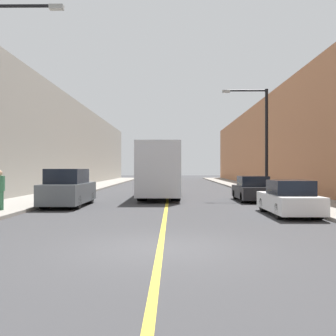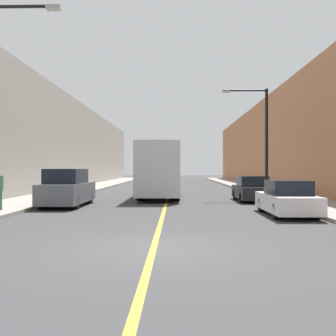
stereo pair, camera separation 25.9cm
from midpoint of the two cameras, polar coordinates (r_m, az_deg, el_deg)
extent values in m
plane|color=#38383A|center=(9.84, -1.90, -11.58)|extent=(200.00, 200.00, 0.00)
cube|color=gray|center=(40.53, -11.19, -2.72)|extent=(3.38, 72.00, 0.15)
cube|color=gray|center=(40.37, 11.25, -2.73)|extent=(3.38, 72.00, 0.15)
cube|color=gray|center=(41.48, -16.20, 3.44)|extent=(4.00, 72.00, 8.97)
cube|color=#B2724C|center=(41.24, 16.31, 3.58)|extent=(4.00, 72.00, 9.14)
cube|color=gold|center=(39.68, 0.01, -2.88)|extent=(0.16, 72.00, 0.01)
cube|color=silver|center=(27.27, -1.34, -0.13)|extent=(2.60, 11.49, 3.22)
cube|color=black|center=(21.56, -1.86, 1.34)|extent=(2.21, 0.04, 1.45)
cylinder|color=black|center=(23.81, -4.07, -3.51)|extent=(0.57, 1.05, 1.05)
cylinder|color=black|center=(23.73, 0.81, -3.52)|extent=(0.57, 1.05, 1.05)
cylinder|color=black|center=(30.91, -2.99, -2.71)|extent=(0.57, 1.05, 1.05)
cylinder|color=black|center=(30.85, 0.77, -2.72)|extent=(0.57, 1.05, 1.05)
cube|color=#51565B|center=(21.05, -14.57, -3.49)|extent=(1.89, 4.90, 0.99)
cube|color=black|center=(20.77, -14.75, -1.14)|extent=(1.67, 2.70, 0.74)
cube|color=black|center=(18.71, -16.52, -3.39)|extent=(1.61, 0.04, 0.45)
cylinder|color=black|center=(19.83, -17.80, -4.75)|extent=(0.42, 0.68, 0.68)
cylinder|color=black|center=(19.42, -13.64, -4.85)|extent=(0.42, 0.68, 0.68)
cylinder|color=black|center=(22.73, -15.37, -4.15)|extent=(0.42, 0.68, 0.68)
cylinder|color=black|center=(22.37, -11.72, -4.21)|extent=(0.42, 0.68, 0.68)
cube|color=silver|center=(17.19, 16.69, -4.82)|extent=(1.75, 4.29, 0.70)
cube|color=black|center=(16.95, 16.89, -2.71)|extent=(1.54, 1.93, 0.59)
cube|color=black|center=(15.17, 18.91, -5.00)|extent=(1.49, 0.04, 0.31)
cylinder|color=black|center=(15.76, 15.64, -6.08)|extent=(0.39, 0.62, 0.62)
cylinder|color=black|center=(16.16, 20.35, -5.93)|extent=(0.39, 0.62, 0.62)
cylinder|color=black|center=(18.32, 13.48, -5.23)|extent=(0.39, 0.62, 0.62)
cylinder|color=black|center=(18.67, 17.58, -5.13)|extent=(0.39, 0.62, 0.62)
cube|color=black|center=(24.07, 11.80, -3.43)|extent=(1.80, 4.22, 0.71)
cube|color=black|center=(23.84, 11.90, -1.88)|extent=(1.59, 1.90, 0.61)
cube|color=black|center=(22.04, 12.85, -3.42)|extent=(1.53, 0.04, 0.32)
cylinder|color=black|center=(22.68, 10.70, -4.23)|extent=(0.40, 0.62, 0.62)
cylinder|color=black|center=(22.97, 14.16, -4.18)|extent=(0.40, 0.62, 0.62)
cylinder|color=black|center=(25.25, 9.66, -3.80)|extent=(0.40, 0.62, 0.62)
cylinder|color=black|center=(25.51, 12.79, -3.77)|extent=(0.40, 0.62, 0.62)
cylinder|color=black|center=(16.06, -21.22, 21.07)|extent=(2.65, 0.12, 0.12)
cube|color=#999993|center=(15.63, -16.37, 21.48)|extent=(0.50, 0.24, 0.16)
cylinder|color=black|center=(26.49, 13.85, 3.61)|extent=(0.20, 0.20, 7.01)
cylinder|color=black|center=(26.66, 11.02, 10.97)|extent=(2.65, 0.12, 0.12)
cube|color=#999993|center=(26.45, 8.15, 10.95)|extent=(0.50, 0.24, 0.16)
cylinder|color=#336B47|center=(18.58, -23.38, -4.36)|extent=(0.17, 0.17, 0.83)
cube|color=#336B47|center=(18.58, -23.62, -2.06)|extent=(0.38, 0.21, 0.66)
sphere|color=tan|center=(18.57, -23.62, -0.68)|extent=(0.24, 0.24, 0.24)
camera|label=1|loc=(0.13, -90.27, 0.00)|focal=42.00mm
camera|label=2|loc=(0.13, 89.73, 0.00)|focal=42.00mm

